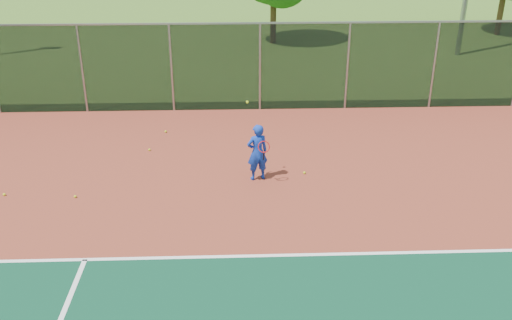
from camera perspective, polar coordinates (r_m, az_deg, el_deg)
The scene contains 8 objects.
court_apron at distance 11.85m, azimuth 17.61°, elevation -11.59°, with size 30.00×20.00×0.02m, color maroon.
fence_back at distance 19.98m, azimuth 9.14°, elevation 9.33°, with size 30.00×0.06×3.03m.
tennis_player at distance 14.77m, azimuth 0.14°, elevation 0.79°, with size 0.64×0.67×2.14m.
practice_ball_0 at distance 14.85m, azimuth -17.63°, elevation -3.50°, with size 0.07×0.07×0.07m, color #BDD118.
practice_ball_1 at distance 15.40m, azimuth 4.86°, elevation -1.27°, with size 0.07×0.07×0.07m, color #BDD118.
practice_ball_2 at distance 18.26m, azimuth -9.02°, elevation 2.83°, with size 0.07×0.07×0.07m, color #BDD118.
practice_ball_3 at distance 17.02m, azimuth -10.61°, elevation 1.02°, with size 0.07×0.07×0.07m, color #BDD118.
practice_ball_4 at distance 15.57m, azimuth -23.87°, elevation -3.17°, with size 0.07×0.07×0.07m, color #BDD118.
Camera 1 is at (-3.85, -6.89, 6.83)m, focal length 40.00 mm.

